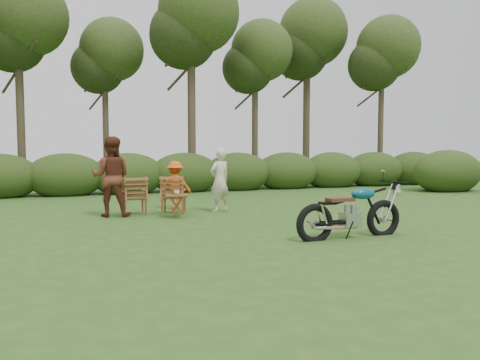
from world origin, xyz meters
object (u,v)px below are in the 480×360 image
object	(u,v)px
cup	(177,192)
lawn_chair_left	(134,214)
adult_b	(112,216)
lawn_chair_right	(174,213)
motorcycle	(350,238)
side_table	(177,206)
child	(175,209)
adult_a	(220,212)

from	to	relation	value
cup	lawn_chair_left	bearing A→B (deg)	134.55
adult_b	lawn_chair_right	bearing A→B (deg)	-165.46
lawn_chair_left	lawn_chair_right	bearing A→B (deg)	167.28
motorcycle	adult_b	distance (m)	5.49
lawn_chair_right	side_table	distance (m)	0.77
motorcycle	lawn_chair_right	size ratio (longest dim) A/B	2.24
lawn_chair_right	lawn_chair_left	xyz separation A→B (m)	(-0.92, 0.16, 0.00)
lawn_chair_left	cup	bearing A→B (deg)	131.48
cup	child	distance (m)	1.60
lawn_chair_right	lawn_chair_left	distance (m)	0.93
lawn_chair_left	cup	world-z (taller)	cup
cup	adult_b	xyz separation A→B (m)	(-1.37, 0.70, -0.57)
cup	child	size ratio (longest dim) A/B	0.10
lawn_chair_right	adult_b	size ratio (longest dim) A/B	0.49
side_table	adult_b	distance (m)	1.56
lawn_chair_left	cup	size ratio (longest dim) A/B	7.09
motorcycle	adult_a	size ratio (longest dim) A/B	1.29
cup	child	world-z (taller)	cup
cup	adult_b	world-z (taller)	adult_b
side_table	lawn_chair_left	bearing A→B (deg)	133.45
lawn_chair_left	side_table	distance (m)	1.24
motorcycle	lawn_chair_left	size ratio (longest dim) A/B	2.27
lawn_chair_right	adult_a	xyz separation A→B (m)	(1.13, -0.09, 0.00)
lawn_chair_right	adult_a	size ratio (longest dim) A/B	0.58
adult_a	motorcycle	bearing A→B (deg)	83.22
child	lawn_chair_left	bearing A→B (deg)	43.69
adult_b	child	distance (m)	1.81
adult_b	lawn_chair_left	bearing A→B (deg)	-148.51
motorcycle	adult_a	world-z (taller)	adult_a
adult_a	adult_b	world-z (taller)	adult_b
side_table	lawn_chair_right	bearing A→B (deg)	83.39
lawn_chair_right	cup	xyz separation A→B (m)	(-0.07, -0.70, 0.57)
motorcycle	child	distance (m)	5.22
lawn_chair_left	side_table	xyz separation A→B (m)	(0.83, -0.88, 0.26)
lawn_chair_right	lawn_chair_left	bearing A→B (deg)	9.36
lawn_chair_right	adult_b	bearing A→B (deg)	19.22
lawn_chair_left	child	distance (m)	1.27
child	adult_a	bearing A→B (deg)	152.19
child	motorcycle	bearing A→B (deg)	128.86
lawn_chair_left	adult_b	size ratio (longest dim) A/B	0.48
side_table	adult_b	world-z (taller)	adult_b
child	lawn_chair_right	bearing A→B (deg)	90.53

